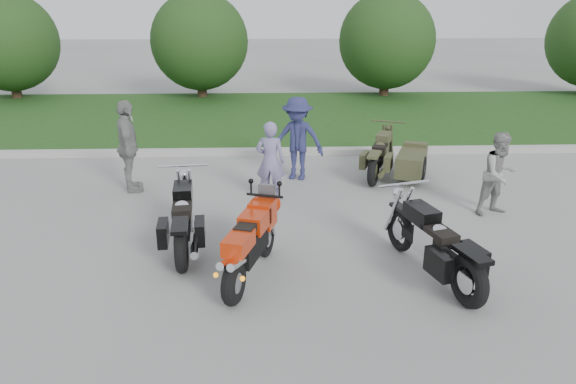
{
  "coord_description": "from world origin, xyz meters",
  "views": [
    {
      "loc": [
        -0.46,
        -8.06,
        4.13
      ],
      "look_at": [
        -0.15,
        0.97,
        0.8
      ],
      "focal_mm": 35.0,
      "sensor_mm": 36.0,
      "label": 1
    }
  ],
  "objects_px": {
    "cruiser_sidecar": "(398,160)",
    "person_grey": "(500,174)",
    "cruiser_right": "(436,248)",
    "sportbike_red": "(250,243)",
    "person_denim": "(297,139)",
    "person_stripe": "(270,161)",
    "person_back": "(128,147)",
    "cruiser_left": "(184,221)"
  },
  "relations": [
    {
      "from": "person_denim",
      "to": "person_back",
      "type": "height_order",
      "value": "person_back"
    },
    {
      "from": "sportbike_red",
      "to": "person_grey",
      "type": "distance_m",
      "value": 5.23
    },
    {
      "from": "cruiser_sidecar",
      "to": "person_grey",
      "type": "bearing_deg",
      "value": -36.24
    },
    {
      "from": "person_stripe",
      "to": "cruiser_sidecar",
      "type": "bearing_deg",
      "value": -146.34
    },
    {
      "from": "sportbike_red",
      "to": "person_grey",
      "type": "xyz_separation_m",
      "value": [
        4.63,
        2.43,
        0.2
      ]
    },
    {
      "from": "sportbike_red",
      "to": "person_stripe",
      "type": "distance_m",
      "value": 3.38
    },
    {
      "from": "cruiser_left",
      "to": "person_stripe",
      "type": "xyz_separation_m",
      "value": [
        1.44,
        2.27,
        0.32
      ]
    },
    {
      "from": "cruiser_left",
      "to": "person_back",
      "type": "xyz_separation_m",
      "value": [
        -1.52,
        2.89,
        0.48
      ]
    },
    {
      "from": "cruiser_right",
      "to": "person_grey",
      "type": "bearing_deg",
      "value": 35.77
    },
    {
      "from": "person_stripe",
      "to": "person_back",
      "type": "relative_size",
      "value": 0.84
    },
    {
      "from": "cruiser_sidecar",
      "to": "person_grey",
      "type": "distance_m",
      "value": 2.63
    },
    {
      "from": "sportbike_red",
      "to": "person_back",
      "type": "distance_m",
      "value": 4.79
    },
    {
      "from": "cruiser_left",
      "to": "person_grey",
      "type": "distance_m",
      "value": 5.92
    },
    {
      "from": "person_denim",
      "to": "person_stripe",
      "type": "bearing_deg",
      "value": -97.06
    },
    {
      "from": "person_grey",
      "to": "cruiser_right",
      "type": "bearing_deg",
      "value": -146.88
    },
    {
      "from": "person_grey",
      "to": "cruiser_left",
      "type": "bearing_deg",
      "value": 173.46
    },
    {
      "from": "cruiser_sidecar",
      "to": "sportbike_red",
      "type": "bearing_deg",
      "value": -104.0
    },
    {
      "from": "person_stripe",
      "to": "cruiser_left",
      "type": "bearing_deg",
      "value": 67.76
    },
    {
      "from": "person_back",
      "to": "person_grey",
      "type": "bearing_deg",
      "value": -116.58
    },
    {
      "from": "sportbike_red",
      "to": "person_stripe",
      "type": "xyz_separation_m",
      "value": [
        0.32,
        3.35,
        0.22
      ]
    },
    {
      "from": "cruiser_right",
      "to": "person_denim",
      "type": "bearing_deg",
      "value": 94.0
    },
    {
      "from": "cruiser_left",
      "to": "cruiser_sidecar",
      "type": "height_order",
      "value": "cruiser_left"
    },
    {
      "from": "person_stripe",
      "to": "person_denim",
      "type": "xyz_separation_m",
      "value": [
        0.61,
        1.29,
        0.12
      ]
    },
    {
      "from": "person_grey",
      "to": "person_denim",
      "type": "height_order",
      "value": "person_denim"
    },
    {
      "from": "cruiser_sidecar",
      "to": "person_denim",
      "type": "xyz_separation_m",
      "value": [
        -2.29,
        0.03,
        0.5
      ]
    },
    {
      "from": "person_stripe",
      "to": "person_back",
      "type": "distance_m",
      "value": 3.03
    },
    {
      "from": "person_denim",
      "to": "person_grey",
      "type": "bearing_deg",
      "value": -12.8
    },
    {
      "from": "cruiser_right",
      "to": "person_denim",
      "type": "relative_size",
      "value": 1.35
    },
    {
      "from": "person_back",
      "to": "person_stripe",
      "type": "bearing_deg",
      "value": -116.33
    },
    {
      "from": "cruiser_right",
      "to": "cruiser_sidecar",
      "type": "height_order",
      "value": "cruiser_right"
    },
    {
      "from": "person_back",
      "to": "sportbike_red",
      "type": "bearing_deg",
      "value": -160.91
    },
    {
      "from": "sportbike_red",
      "to": "person_grey",
      "type": "height_order",
      "value": "person_grey"
    },
    {
      "from": "cruiser_sidecar",
      "to": "person_denim",
      "type": "height_order",
      "value": "person_denim"
    },
    {
      "from": "person_stripe",
      "to": "person_denim",
      "type": "relative_size",
      "value": 0.88
    },
    {
      "from": "cruiser_left",
      "to": "cruiser_sidecar",
      "type": "relative_size",
      "value": 1.11
    },
    {
      "from": "person_stripe",
      "to": "person_denim",
      "type": "distance_m",
      "value": 1.43
    },
    {
      "from": "cruiser_right",
      "to": "person_denim",
      "type": "distance_m",
      "value": 5.07
    },
    {
      "from": "person_grey",
      "to": "person_back",
      "type": "xyz_separation_m",
      "value": [
        -7.28,
        1.54,
        0.17
      ]
    },
    {
      "from": "cruiser_sidecar",
      "to": "person_back",
      "type": "distance_m",
      "value": 5.93
    },
    {
      "from": "cruiser_right",
      "to": "person_back",
      "type": "bearing_deg",
      "value": 126.12
    },
    {
      "from": "person_stripe",
      "to": "person_denim",
      "type": "height_order",
      "value": "person_denim"
    },
    {
      "from": "cruiser_right",
      "to": "cruiser_sidecar",
      "type": "relative_size",
      "value": 1.11
    }
  ]
}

